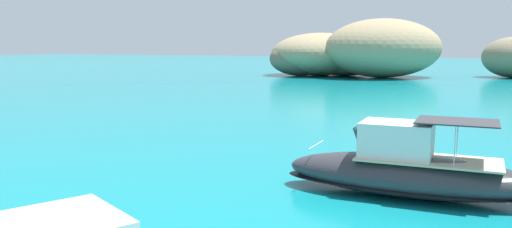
% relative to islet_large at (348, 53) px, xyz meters
% --- Properties ---
extents(islet_large, '(30.67, 22.15, 8.48)m').
position_rel_islet_large_xyz_m(islet_large, '(0.00, 0.00, 0.00)').
color(islet_large, '#9E8966').
rests_on(islet_large, ground).
extents(motorboat_charcoal, '(7.88, 2.52, 2.46)m').
position_rel_islet_large_xyz_m(motorboat_charcoal, '(18.00, -59.99, -2.70)').
color(motorboat_charcoal, '#2D2D33').
rests_on(motorboat_charcoal, ground).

